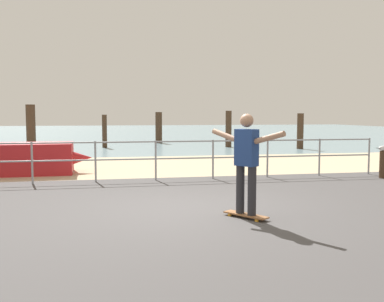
{
  "coord_description": "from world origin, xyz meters",
  "views": [
    {
      "loc": [
        -1.53,
        -7.71,
        1.73
      ],
      "look_at": [
        0.35,
        2.0,
        0.9
      ],
      "focal_mm": 41.36,
      "sensor_mm": 36.0,
      "label": 1
    }
  ],
  "objects_px": {
    "skateboarder": "(246,158)",
    "seagull": "(384,148)",
    "bollard_short": "(383,165)",
    "skateboard": "(246,215)"
  },
  "relations": [
    {
      "from": "skateboarder",
      "to": "seagull",
      "type": "height_order",
      "value": "skateboarder"
    },
    {
      "from": "bollard_short",
      "to": "skateboard",
      "type": "bearing_deg",
      "value": -143.72
    },
    {
      "from": "skateboarder",
      "to": "seagull",
      "type": "relative_size",
      "value": 3.4
    },
    {
      "from": "skateboard",
      "to": "bollard_short",
      "type": "distance_m",
      "value": 6.22
    },
    {
      "from": "skateboard",
      "to": "skateboarder",
      "type": "distance_m",
      "value": 0.95
    },
    {
      "from": "skateboarder",
      "to": "seagull",
      "type": "xyz_separation_m",
      "value": [
        5.02,
        3.68,
        -0.19
      ]
    },
    {
      "from": "skateboard",
      "to": "seagull",
      "type": "relative_size",
      "value": 1.59
    },
    {
      "from": "skateboarder",
      "to": "bollard_short",
      "type": "distance_m",
      "value": 6.24
    },
    {
      "from": "bollard_short",
      "to": "skateboarder",
      "type": "bearing_deg",
      "value": -143.72
    },
    {
      "from": "skateboarder",
      "to": "seagull",
      "type": "bearing_deg",
      "value": 36.21
    }
  ]
}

